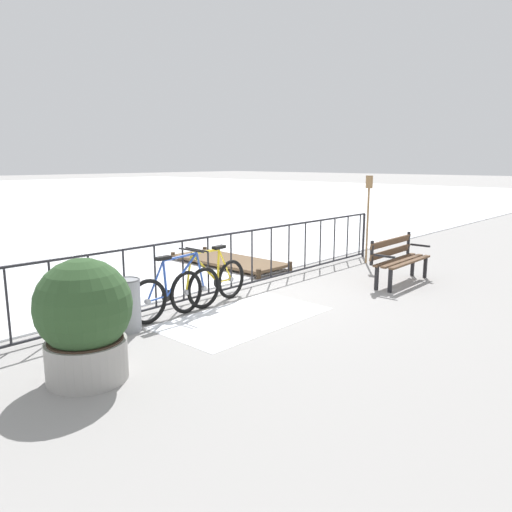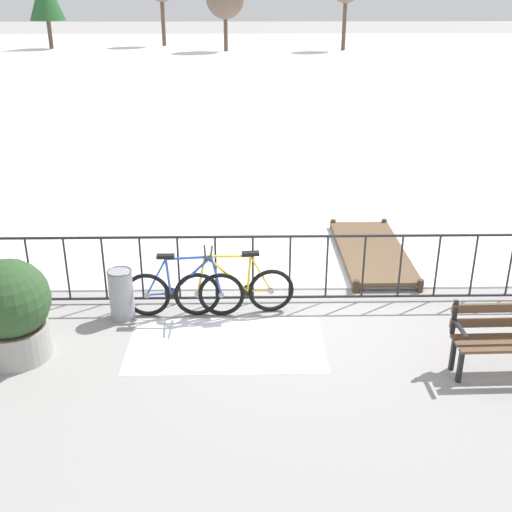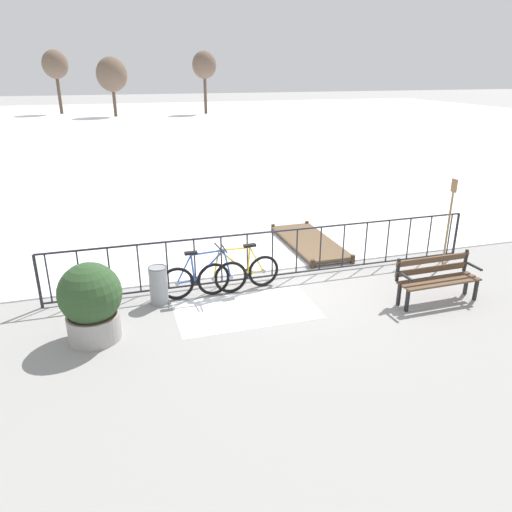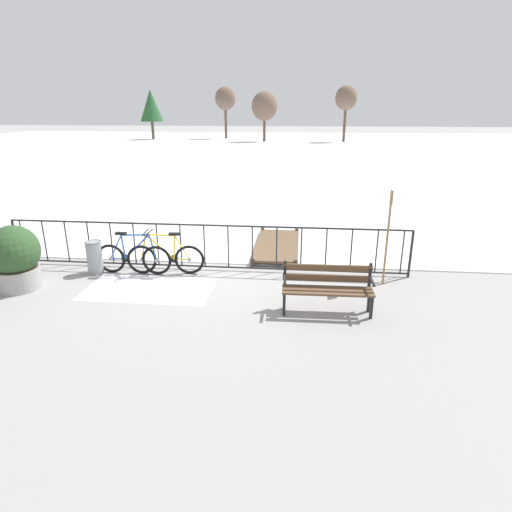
# 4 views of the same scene
# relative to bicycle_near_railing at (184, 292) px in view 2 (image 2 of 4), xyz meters

# --- Properties ---
(ground_plane) EXTENTS (160.00, 160.00, 0.00)m
(ground_plane) POSITION_rel_bicycle_near_railing_xyz_m (1.52, 0.39, -0.37)
(ground_plane) COLOR gray
(frozen_pond) EXTENTS (80.00, 56.00, 0.03)m
(frozen_pond) POSITION_rel_bicycle_near_railing_xyz_m (1.52, 28.79, -0.35)
(frozen_pond) COLOR white
(frozen_pond) RESTS_ON ground
(snow_patch) EXTENTS (2.57, 1.41, 0.01)m
(snow_patch) POSITION_rel_bicycle_near_railing_xyz_m (0.61, -0.81, -0.36)
(snow_patch) COLOR white
(snow_patch) RESTS_ON ground
(railing_fence) EXTENTS (9.06, 0.06, 1.07)m
(railing_fence) POSITION_rel_bicycle_near_railing_xyz_m (1.52, 0.39, 0.19)
(railing_fence) COLOR #232328
(railing_fence) RESTS_ON ground
(bicycle_near_railing) EXTENTS (1.71, 0.52, 0.97)m
(bicycle_near_railing) POSITION_rel_bicycle_near_railing_xyz_m (0.00, 0.00, 0.00)
(bicycle_near_railing) COLOR black
(bicycle_near_railing) RESTS_ON ground
(bicycle_second) EXTENTS (1.71, 0.52, 0.97)m
(bicycle_second) POSITION_rel_bicycle_near_railing_xyz_m (0.72, 0.06, 0.00)
(bicycle_second) COLOR black
(bicycle_second) RESTS_ON ground
(planter_with_shrub) EXTENTS (1.00, 1.00, 1.31)m
(planter_with_shrub) POSITION_rel_bicycle_near_railing_xyz_m (-2.03, -1.04, 0.30)
(planter_with_shrub) COLOR #9E9B96
(planter_with_shrub) RESTS_ON ground
(trash_bin) EXTENTS (0.35, 0.35, 0.73)m
(trash_bin) POSITION_rel_bicycle_near_railing_xyz_m (-0.87, -0.04, 0.00)
(trash_bin) COLOR gray
(trash_bin) RESTS_ON ground
(wooden_dock) EXTENTS (1.10, 2.81, 0.20)m
(wooden_dock) POSITION_rel_bicycle_near_railing_xyz_m (3.07, 2.04, -0.25)
(wooden_dock) COLOR brown
(wooden_dock) RESTS_ON ground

